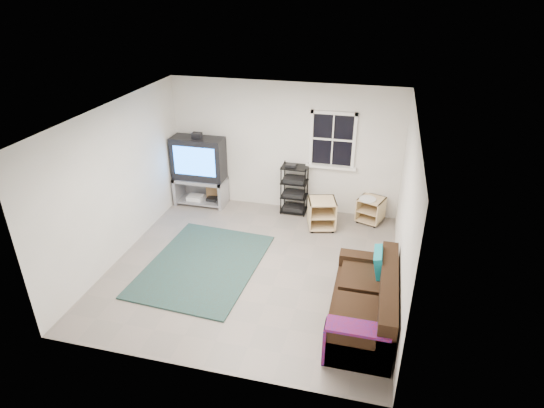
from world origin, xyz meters
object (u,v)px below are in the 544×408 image
(av_rack, at_px, (294,192))
(side_table_left, at_px, (321,212))
(side_table_right, at_px, (371,208))
(sofa, at_px, (366,305))
(tv_unit, at_px, (199,166))

(av_rack, xyz_separation_m, side_table_left, (0.63, -0.48, -0.14))
(side_table_right, distance_m, sofa, 3.02)
(side_table_left, height_order, sofa, sofa)
(av_rack, bearing_deg, sofa, -61.84)
(side_table_left, relative_size, sofa, 0.32)
(av_rack, distance_m, side_table_right, 1.55)
(av_rack, xyz_separation_m, side_table_right, (1.54, -0.01, -0.16))
(side_table_left, bearing_deg, side_table_right, 26.98)
(av_rack, distance_m, sofa, 3.44)
(tv_unit, distance_m, side_table_left, 2.70)
(side_table_right, relative_size, sofa, 0.30)
(sofa, bearing_deg, av_rack, 118.16)
(side_table_left, bearing_deg, sofa, -68.77)
(side_table_left, distance_m, sofa, 2.74)
(side_table_left, xyz_separation_m, side_table_right, (0.91, 0.46, -0.02))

